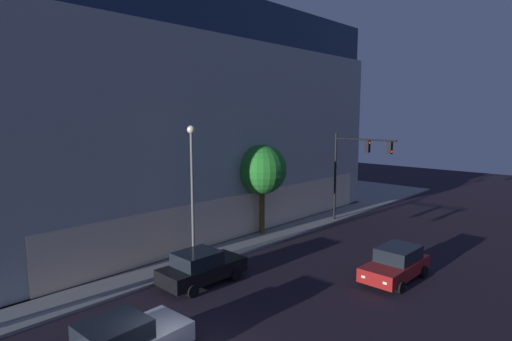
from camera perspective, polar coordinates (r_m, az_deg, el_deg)
modern_building at (r=38.88m, az=-16.27°, el=6.83°), size 31.37×27.97×16.37m
traffic_light_far_corner at (r=32.24m, az=13.61°, el=1.41°), size 0.45×5.14×6.91m
street_lamp_sidewalk at (r=22.82m, az=-8.81°, el=-1.02°), size 0.44×0.44×7.72m
sidewalk_tree at (r=28.70m, az=0.84°, el=0.08°), size 3.45×3.45×6.27m
car_black at (r=21.43m, az=-7.57°, el=-13.11°), size 4.48×2.25×1.70m
car_red at (r=22.93m, az=18.76°, el=-12.06°), size 4.48×2.16×1.67m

